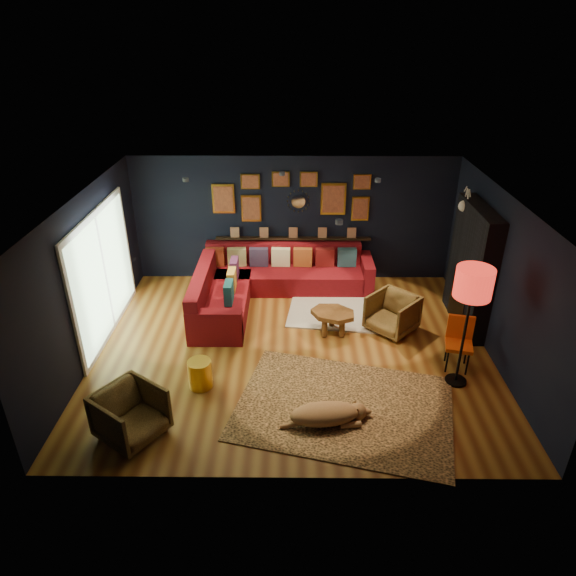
{
  "coord_description": "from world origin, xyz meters",
  "views": [
    {
      "loc": [
        -0.02,
        -7.19,
        4.91
      ],
      "look_at": [
        -0.08,
        0.3,
        1.0
      ],
      "focal_mm": 32.0,
      "sensor_mm": 36.0,
      "label": 1
    }
  ],
  "objects_px": {
    "pouf": "(226,296)",
    "dog": "(325,411)",
    "gold_stool": "(200,374)",
    "orange_chair": "(459,338)",
    "coffee_table": "(333,316)",
    "armchair_right": "(392,312)",
    "armchair_left": "(130,412)",
    "floor_lamp": "(473,287)",
    "sectional": "(262,283)"
  },
  "relations": [
    {
      "from": "coffee_table",
      "to": "armchair_left",
      "type": "height_order",
      "value": "armchair_left"
    },
    {
      "from": "pouf",
      "to": "gold_stool",
      "type": "height_order",
      "value": "gold_stool"
    },
    {
      "from": "floor_lamp",
      "to": "dog",
      "type": "height_order",
      "value": "floor_lamp"
    },
    {
      "from": "sectional",
      "to": "armchair_right",
      "type": "relative_size",
      "value": 4.47
    },
    {
      "from": "sectional",
      "to": "dog",
      "type": "relative_size",
      "value": 2.63
    },
    {
      "from": "gold_stool",
      "to": "orange_chair",
      "type": "bearing_deg",
      "value": 8.14
    },
    {
      "from": "armchair_left",
      "to": "dog",
      "type": "height_order",
      "value": "armchair_left"
    },
    {
      "from": "armchair_left",
      "to": "floor_lamp",
      "type": "distance_m",
      "value": 4.92
    },
    {
      "from": "pouf",
      "to": "orange_chair",
      "type": "height_order",
      "value": "orange_chair"
    },
    {
      "from": "sectional",
      "to": "dog",
      "type": "bearing_deg",
      "value": -73.87
    },
    {
      "from": "orange_chair",
      "to": "armchair_left",
      "type": "bearing_deg",
      "value": -148.21
    },
    {
      "from": "floor_lamp",
      "to": "armchair_left",
      "type": "bearing_deg",
      "value": -165.57
    },
    {
      "from": "coffee_table",
      "to": "armchair_right",
      "type": "height_order",
      "value": "armchair_right"
    },
    {
      "from": "sectional",
      "to": "gold_stool",
      "type": "distance_m",
      "value": 2.91
    },
    {
      "from": "armchair_left",
      "to": "floor_lamp",
      "type": "xyz_separation_m",
      "value": [
        4.61,
        1.19,
        1.24
      ]
    },
    {
      "from": "sectional",
      "to": "coffee_table",
      "type": "bearing_deg",
      "value": -44.7
    },
    {
      "from": "sectional",
      "to": "coffee_table",
      "type": "distance_m",
      "value": 1.85
    },
    {
      "from": "pouf",
      "to": "dog",
      "type": "height_order",
      "value": "dog"
    },
    {
      "from": "orange_chair",
      "to": "armchair_right",
      "type": "bearing_deg",
      "value": 142.69
    },
    {
      "from": "armchair_left",
      "to": "gold_stool",
      "type": "xyz_separation_m",
      "value": [
        0.73,
        1.05,
        -0.17
      ]
    },
    {
      "from": "armchair_right",
      "to": "coffee_table",
      "type": "bearing_deg",
      "value": -131.39
    },
    {
      "from": "dog",
      "to": "armchair_left",
      "type": "bearing_deg",
      "value": 177.95
    },
    {
      "from": "sectional",
      "to": "armchair_right",
      "type": "bearing_deg",
      "value": -27.15
    },
    {
      "from": "sectional",
      "to": "coffee_table",
      "type": "height_order",
      "value": "sectional"
    },
    {
      "from": "pouf",
      "to": "gold_stool",
      "type": "xyz_separation_m",
      "value": [
        -0.09,
        -2.5,
        0.04
      ]
    },
    {
      "from": "sectional",
      "to": "orange_chair",
      "type": "bearing_deg",
      "value": -34.84
    },
    {
      "from": "armchair_left",
      "to": "gold_stool",
      "type": "bearing_deg",
      "value": 0.52
    },
    {
      "from": "gold_stool",
      "to": "orange_chair",
      "type": "height_order",
      "value": "orange_chair"
    },
    {
      "from": "gold_stool",
      "to": "dog",
      "type": "height_order",
      "value": "gold_stool"
    },
    {
      "from": "pouf",
      "to": "armchair_right",
      "type": "height_order",
      "value": "armchair_right"
    },
    {
      "from": "pouf",
      "to": "floor_lamp",
      "type": "height_order",
      "value": "floor_lamp"
    },
    {
      "from": "coffee_table",
      "to": "armchair_left",
      "type": "relative_size",
      "value": 1.23
    },
    {
      "from": "pouf",
      "to": "floor_lamp",
      "type": "bearing_deg",
      "value": -31.92
    },
    {
      "from": "sectional",
      "to": "coffee_table",
      "type": "relative_size",
      "value": 3.54
    },
    {
      "from": "armchair_right",
      "to": "gold_stool",
      "type": "height_order",
      "value": "armchair_right"
    },
    {
      "from": "coffee_table",
      "to": "orange_chair",
      "type": "distance_m",
      "value": 2.13
    },
    {
      "from": "dog",
      "to": "sectional",
      "type": "bearing_deg",
      "value": 98.48
    },
    {
      "from": "pouf",
      "to": "dog",
      "type": "distance_m",
      "value": 3.73
    },
    {
      "from": "orange_chair",
      "to": "dog",
      "type": "relative_size",
      "value": 0.66
    },
    {
      "from": "armchair_left",
      "to": "armchair_right",
      "type": "relative_size",
      "value": 1.03
    },
    {
      "from": "armchair_right",
      "to": "dog",
      "type": "relative_size",
      "value": 0.59
    },
    {
      "from": "pouf",
      "to": "armchair_right",
      "type": "bearing_deg",
      "value": -16.48
    },
    {
      "from": "coffee_table",
      "to": "dog",
      "type": "relative_size",
      "value": 0.74
    },
    {
      "from": "orange_chair",
      "to": "sectional",
      "type": "bearing_deg",
      "value": 158.0
    },
    {
      "from": "orange_chair",
      "to": "gold_stool",
      "type": "bearing_deg",
      "value": -159.03
    },
    {
      "from": "floor_lamp",
      "to": "dog",
      "type": "xyz_separation_m",
      "value": [
        -2.06,
        -0.94,
        -1.41
      ]
    },
    {
      "from": "pouf",
      "to": "sectional",
      "type": "bearing_deg",
      "value": 24.23
    },
    {
      "from": "dog",
      "to": "gold_stool",
      "type": "bearing_deg",
      "value": 148.59
    },
    {
      "from": "armchair_left",
      "to": "armchair_right",
      "type": "bearing_deg",
      "value": -20.25
    },
    {
      "from": "armchair_right",
      "to": "gold_stool",
      "type": "bearing_deg",
      "value": -109.24
    }
  ]
}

